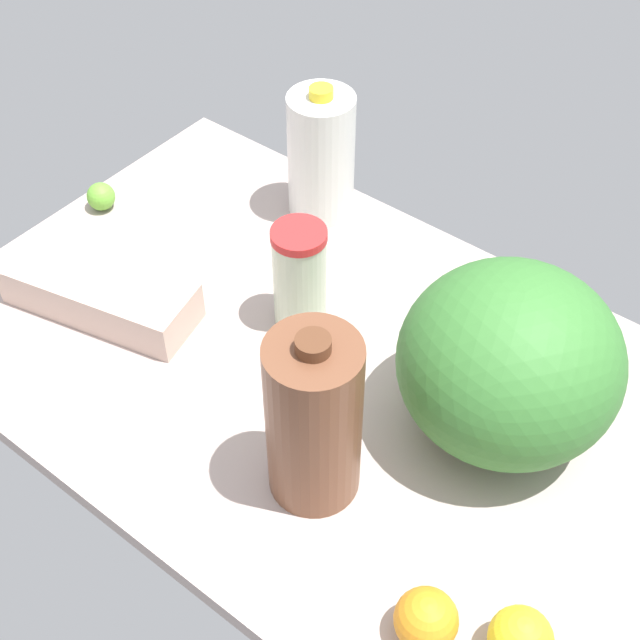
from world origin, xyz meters
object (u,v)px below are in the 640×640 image
object	(u,v)px
lemon_far_back	(521,639)
orange_loose	(426,620)
milk_jug	(321,155)
lime_beside_bowl	(101,196)
watermelon	(509,362)
tumbler_cup	(300,277)
chocolate_milk_jug	(314,420)
egg_carton	(100,293)

from	to	relation	value
lemon_far_back	orange_loose	xyz separation A→B (cm)	(-9.77, -4.74, 0.03)
milk_jug	lime_beside_bowl	xyz separation A→B (cm)	(-31.23, -24.25, -9.09)
watermelon	tumbler_cup	xyz separation A→B (cm)	(-35.07, -1.14, -4.00)
watermelon	milk_jug	xyz separation A→B (cm)	(-49.63, 22.73, -1.51)
chocolate_milk_jug	lime_beside_bowl	xyz separation A→B (cm)	(-66.41, 22.16, -10.78)
tumbler_cup	lemon_far_back	bearing A→B (deg)	-26.37
chocolate_milk_jug	egg_carton	size ratio (longest dim) A/B	0.90
milk_jug	orange_loose	bearing A→B (deg)	-43.26
milk_jug	egg_carton	world-z (taller)	milk_jug
watermelon	chocolate_milk_jug	distance (cm)	27.74
egg_carton	lemon_far_back	size ratio (longest dim) A/B	4.12
egg_carton	lime_beside_bowl	xyz separation A→B (cm)	(-19.35, 17.48, -0.92)
chocolate_milk_jug	tumbler_cup	distance (cm)	30.83
tumbler_cup	lime_beside_bowl	size ratio (longest dim) A/B	3.59
watermelon	tumbler_cup	size ratio (longest dim) A/B	1.67
orange_loose	lime_beside_bowl	bearing A→B (deg)	160.91
watermelon	tumbler_cup	distance (cm)	35.32
egg_carton	lemon_far_back	bearing A→B (deg)	-19.49
watermelon	lime_beside_bowl	xyz separation A→B (cm)	(-80.86, -1.52, -10.60)
milk_jug	tumbler_cup	world-z (taller)	milk_jug
tumbler_cup	lemon_far_back	distance (cm)	60.67
watermelon	lime_beside_bowl	world-z (taller)	watermelon
watermelon	orange_loose	xyz separation A→B (cm)	(9.31, -32.73, -9.30)
watermelon	chocolate_milk_jug	world-z (taller)	chocolate_milk_jug
lemon_far_back	lime_beside_bowl	distance (cm)	103.39
watermelon	egg_carton	xyz separation A→B (cm)	(-61.50, -19.00, -9.68)
egg_carton	lime_beside_bowl	distance (cm)	26.09
chocolate_milk_jug	milk_jug	distance (cm)	58.26
tumbler_cup	egg_carton	world-z (taller)	tumbler_cup
chocolate_milk_jug	egg_carton	bearing A→B (deg)	174.32
watermelon	egg_carton	size ratio (longest dim) A/B	0.97
watermelon	orange_loose	bearing A→B (deg)	-74.12
tumbler_cup	milk_jug	bearing A→B (deg)	121.38
tumbler_cup	lime_beside_bowl	bearing A→B (deg)	-179.52
milk_jug	lemon_far_back	xyz separation A→B (cm)	(68.71, -50.72, -7.82)
lemon_far_back	chocolate_milk_jug	bearing A→B (deg)	172.68
watermelon	milk_jug	bearing A→B (deg)	155.39
milk_jug	egg_carton	xyz separation A→B (cm)	(-11.88, -41.73, -8.17)
chocolate_milk_jug	orange_loose	size ratio (longest dim) A/B	3.67
milk_jug	orange_loose	xyz separation A→B (cm)	(58.94, -55.46, -7.79)
watermelon	egg_carton	distance (cm)	65.10
milk_jug	lime_beside_bowl	world-z (taller)	milk_jug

